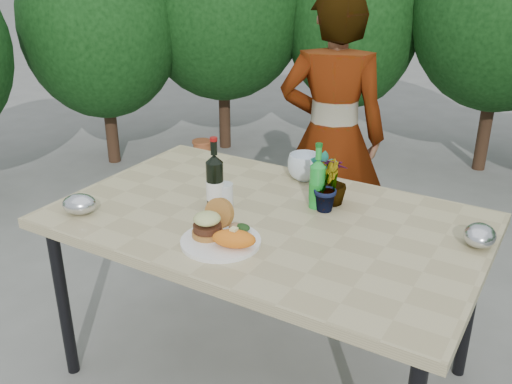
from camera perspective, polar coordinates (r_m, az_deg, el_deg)
The scene contains 18 objects.
ground at distance 2.59m, azimuth 0.95°, elevation -17.48°, with size 80.00×80.00×0.00m, color slate.
patio_table at distance 2.20m, azimuth 1.07°, elevation -3.76°, with size 1.60×1.00×0.75m.
shrub_hedge at distance 3.52m, azimuth 17.15°, elevation 13.62°, with size 6.92×5.02×2.09m.
dinner_plate at distance 1.98m, azimuth -3.54°, elevation -4.96°, with size 0.28×0.28×0.01m, color white.
burger_stack at distance 2.00m, azimuth -4.58°, elevation -3.01°, with size 0.11×0.16×0.11m.
sweet_potato at distance 1.92m, azimuth -2.21°, elevation -4.70°, with size 0.15×0.08×0.06m, color orange.
grilled_veg at distance 2.03m, azimuth -1.68°, elevation -3.51°, with size 0.08×0.05×0.03m.
wine_bottle at distance 2.20m, azimuth -4.13°, elevation 0.93°, with size 0.07×0.07×0.29m.
sparkling_water at distance 2.22m, azimuth 6.14°, elevation 0.77°, with size 0.06×0.06×0.26m.
plastic_cup at distance 2.24m, azimuth -3.21°, elevation -0.32°, with size 0.07×0.07×0.10m, color silver.
seedling_left at distance 2.27m, azimuth 6.75°, elevation 1.39°, with size 0.11×0.07×0.21m, color #236020.
seedling_mid at distance 2.20m, azimuth 7.03°, elevation 0.63°, with size 0.11×0.09×0.20m, color #2D5B1F.
seedling_right at distance 2.26m, azimuth 7.74°, elevation 1.12°, with size 0.11×0.11×0.19m, color #2A551D.
blue_bowl at distance 2.50m, azimuth 4.85°, elevation 2.51°, with size 0.15×0.15×0.12m, color silver.
foil_packet_left at distance 2.28m, azimuth -17.23°, elevation -1.16°, with size 0.13×0.11×0.08m, color silver.
foil_packet_right at distance 2.10m, azimuth 21.46°, elevation -4.05°, with size 0.13×0.11×0.08m, color silver.
person at distance 3.03m, azimuth 7.60°, elevation 5.42°, with size 0.56×0.37×1.54m, color #A36351.
terracotta_pot at distance 4.99m, azimuth -5.42°, elevation 4.41°, with size 0.17×0.17×0.14m.
Camera 1 is at (0.96, -1.70, 1.70)m, focal length 40.00 mm.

